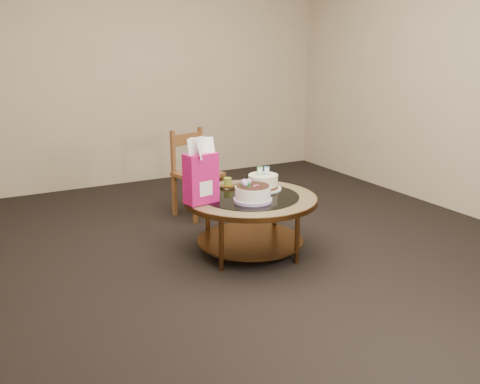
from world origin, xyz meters
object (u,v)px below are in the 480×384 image
dining_chair (196,173)px  decorated_cake (253,194)px  coffee_table (250,206)px  gift_bag (201,171)px  cream_cake (263,182)px

dining_chair → decorated_cake: bearing=-107.2°
coffee_table → gift_bag: bearing=176.5°
decorated_cake → dining_chair: bearing=86.9°
coffee_table → gift_bag: size_ratio=2.17×
cream_cake → gift_bag: gift_bag is taller
decorated_cake → cream_cake: 0.34m
coffee_table → decorated_cake: bearing=-112.9°
decorated_cake → gift_bag: size_ratio=0.60×
cream_cake → dining_chair: (-0.17, 0.94, -0.11)m
coffee_table → dining_chair: bearing=89.5°
decorated_cake → dining_chair: (0.06, 1.18, -0.11)m
gift_bag → dining_chair: bearing=58.8°
decorated_cake → cream_cake: cream_cake is taller
decorated_cake → dining_chair: size_ratio=0.35×
coffee_table → cream_cake: (0.18, 0.11, 0.14)m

